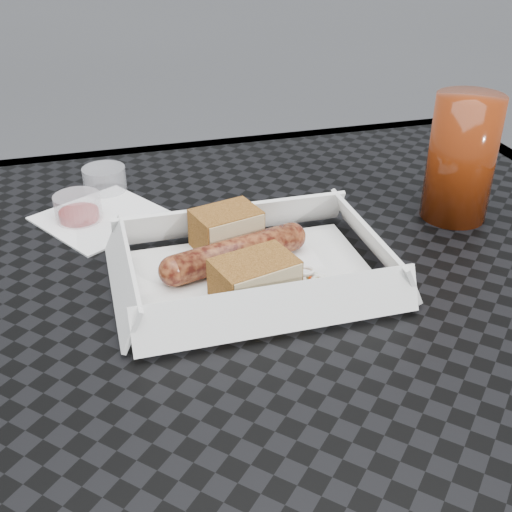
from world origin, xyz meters
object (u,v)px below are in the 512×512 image
(food_tray, at_px, (253,277))
(drink_glass, at_px, (461,159))
(patio_table, at_px, (293,354))
(bratwurst, at_px, (235,253))

(food_tray, distance_m, drink_glass, 0.26)
(patio_table, bearing_deg, bratwurst, 133.41)
(food_tray, relative_size, drink_glass, 1.64)
(patio_table, xyz_separation_m, drink_glass, (0.21, 0.09, 0.14))
(patio_table, bearing_deg, food_tray, 140.15)
(drink_glass, bearing_deg, patio_table, -156.52)
(food_tray, xyz_separation_m, drink_glass, (0.25, 0.07, 0.07))
(patio_table, distance_m, food_tray, 0.09)
(drink_glass, bearing_deg, bratwurst, -169.89)
(patio_table, bearing_deg, drink_glass, 23.48)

